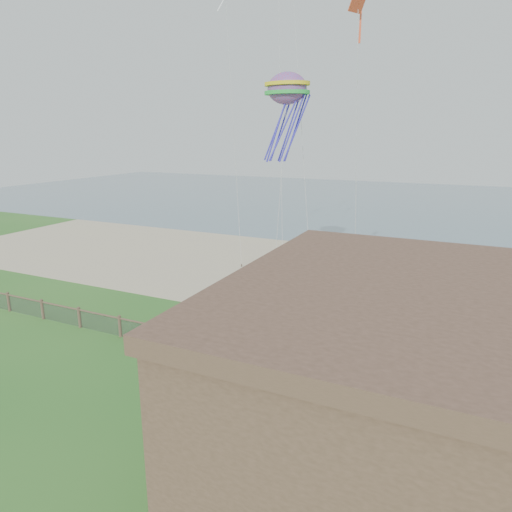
% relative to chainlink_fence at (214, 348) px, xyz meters
% --- Properties ---
extents(ground, '(160.00, 160.00, 0.00)m').
position_rel_chainlink_fence_xyz_m(ground, '(0.00, -6.00, -0.55)').
color(ground, '#276322').
rests_on(ground, ground).
extents(sand_beach, '(72.00, 20.00, 0.02)m').
position_rel_chainlink_fence_xyz_m(sand_beach, '(0.00, 16.00, -0.55)').
color(sand_beach, '#C2B48C').
rests_on(sand_beach, ground).
extents(ocean, '(160.00, 68.00, 0.02)m').
position_rel_chainlink_fence_xyz_m(ocean, '(0.00, 60.00, -0.55)').
color(ocean, slate).
rests_on(ocean, ground).
extents(chainlink_fence, '(36.20, 0.20, 1.25)m').
position_rel_chainlink_fence_xyz_m(chainlink_fence, '(0.00, 0.00, 0.00)').
color(chainlink_fence, '#483628').
rests_on(chainlink_fence, ground).
extents(motel_deck, '(15.00, 2.00, 0.50)m').
position_rel_chainlink_fence_xyz_m(motel_deck, '(13.00, -1.00, -0.30)').
color(motel_deck, '#50392D').
rests_on(motel_deck, ground).
extents(picnic_table, '(1.98, 1.71, 0.71)m').
position_rel_chainlink_fence_xyz_m(picnic_table, '(6.41, -2.06, -0.20)').
color(picnic_table, '#50392D').
rests_on(picnic_table, ground).
extents(octopus_kite, '(3.07, 2.17, 6.29)m').
position_rel_chainlink_fence_xyz_m(octopus_kite, '(-0.70, 11.13, 11.59)').
color(octopus_kite, red).
extents(kite_red, '(1.87, 1.67, 2.24)m').
position_rel_chainlink_fence_xyz_m(kite_red, '(5.01, 5.56, 15.90)').
color(kite_red, '#DD4C27').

